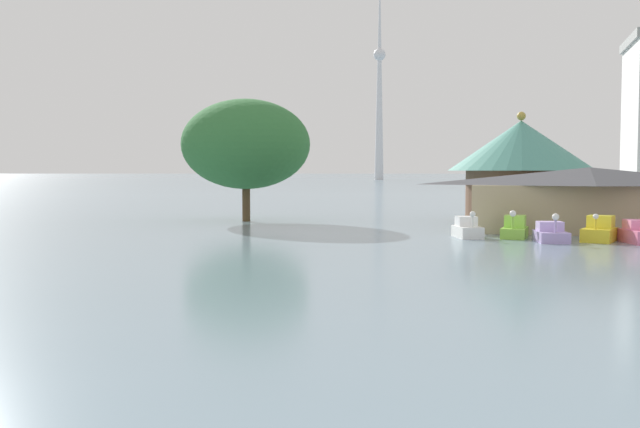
{
  "coord_description": "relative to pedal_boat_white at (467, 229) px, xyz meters",
  "views": [
    {
      "loc": [
        10.95,
        -9.55,
        4.12
      ],
      "look_at": [
        3.43,
        20.59,
        2.29
      ],
      "focal_mm": 41.52,
      "sensor_mm": 36.0,
      "label": 1
    }
  ],
  "objects": [
    {
      "name": "pedal_boat_white",
      "position": [
        0.0,
        0.0,
        0.0
      ],
      "size": [
        2.11,
        2.82,
        1.69
      ],
      "rotation": [
        0.0,
        0.0,
        -1.23
      ],
      "color": "white",
      "rests_on": "ground"
    },
    {
      "name": "pedal_boat_lime",
      "position": [
        2.83,
        0.63,
        0.02
      ],
      "size": [
        1.74,
        2.98,
        1.75
      ],
      "rotation": [
        0.0,
        0.0,
        -1.68
      ],
      "color": "#8CCC3F",
      "rests_on": "ground"
    },
    {
      "name": "pedal_boat_lavender",
      "position": [
        4.82,
        -1.51,
        -0.05
      ],
      "size": [
        2.05,
        2.92,
        1.71
      ],
      "rotation": [
        0.0,
        0.0,
        -1.41
      ],
      "color": "#B299D8",
      "rests_on": "ground"
    },
    {
      "name": "pedal_boat_yellow",
      "position": [
        7.6,
        -0.62,
        0.07
      ],
      "size": [
        2.38,
        3.04,
        1.67
      ],
      "rotation": [
        0.0,
        0.0,
        -1.89
      ],
      "color": "yellow",
      "rests_on": "ground"
    },
    {
      "name": "boathouse",
      "position": [
        7.61,
        5.29,
        1.74
      ],
      "size": [
        16.17,
        5.75,
        4.33
      ],
      "color": "tan",
      "rests_on": "ground"
    },
    {
      "name": "green_roof_pavilion",
      "position": [
        3.4,
        14.64,
        4.09
      ],
      "size": [
        11.45,
        11.45,
        8.77
      ],
      "color": "brown",
      "rests_on": "ground"
    },
    {
      "name": "shoreline_tree_tall_left",
      "position": [
        -18.16,
        10.56,
        5.72
      ],
      "size": [
        10.4,
        10.4,
        9.88
      ],
      "color": "brown",
      "rests_on": "ground"
    },
    {
      "name": "distant_broadcast_tower",
      "position": [
        -51.62,
        277.29,
        48.3
      ],
      "size": [
        5.31,
        5.31,
        129.12
      ],
      "color": "silver",
      "rests_on": "ground"
    }
  ]
}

